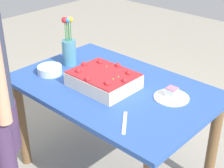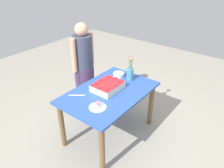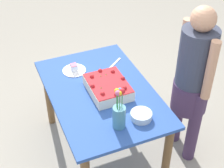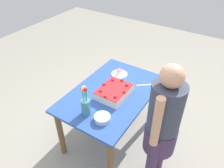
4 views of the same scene
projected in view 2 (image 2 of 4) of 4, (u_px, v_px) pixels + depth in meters
ground_plane at (110, 133)px, 3.28m from camera, size 8.00×8.00×0.00m
dining_table at (109, 99)px, 2.98m from camera, size 1.30×0.85×0.74m
sheet_cake at (108, 86)px, 2.94m from camera, size 0.40×0.31×0.12m
serving_plate_with_slice at (98, 106)px, 2.59m from camera, size 0.21×0.21×0.07m
cake_knife at (77, 95)px, 2.83m from camera, size 0.15×0.18×0.00m
flower_vase at (130, 72)px, 3.14m from camera, size 0.10×0.10×0.36m
fruit_bowl at (119, 75)px, 3.29m from camera, size 0.17×0.17×0.05m
person_standing at (84, 63)px, 3.43m from camera, size 0.45×0.31×1.49m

